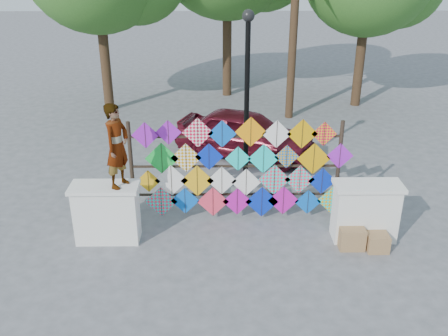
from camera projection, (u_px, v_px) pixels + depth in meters
The scene contains 9 objects.
ground at pixel (236, 234), 10.84m from camera, with size 80.00×80.00×0.00m, color gray.
parapet_left at pixel (107, 213), 10.36m from camera, with size 1.40×0.65×1.28m.
parapet_right at pixel (365, 211), 10.42m from camera, with size 1.40×0.65×1.28m.
kite_rack at pixel (239, 170), 11.01m from camera, with size 4.94×0.24×2.42m.
vendor_woman at pixel (117, 146), 9.75m from camera, with size 0.63×0.41×1.72m, color #99999E.
sedan at pixel (246, 134), 14.56m from camera, with size 1.63×4.05×1.38m, color #580F1C.
lamppost at pixel (247, 88), 11.57m from camera, with size 0.28×0.28×4.46m.
cardboard_box_near at pixel (351, 237), 10.29m from camera, with size 0.52×0.46×0.46m, color olive.
cardboard_box_far at pixel (377, 242), 10.19m from camera, with size 0.43×0.40×0.37m, color olive.
Camera 1 is at (-0.37, -9.30, 5.74)m, focal length 40.00 mm.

